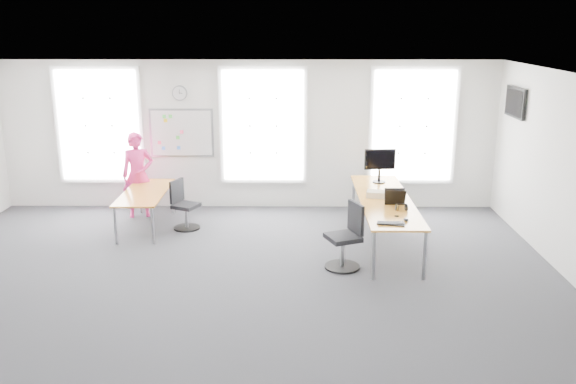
{
  "coord_description": "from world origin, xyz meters",
  "views": [
    {
      "loc": [
        0.9,
        -8.14,
        3.73
      ],
      "look_at": [
        0.82,
        1.2,
        1.1
      ],
      "focal_mm": 38.0,
      "sensor_mm": 36.0,
      "label": 1
    }
  ],
  "objects_px": {
    "person": "(138,175)",
    "monitor": "(380,163)",
    "chair_right": "(346,240)",
    "chair_left": "(184,207)",
    "headphones": "(401,207)",
    "desk_left": "(145,195)",
    "keyboard": "(391,224)",
    "desk_right": "(385,202)"
  },
  "relations": [
    {
      "from": "person",
      "to": "monitor",
      "type": "bearing_deg",
      "value": -19.34
    },
    {
      "from": "chair_right",
      "to": "person",
      "type": "bearing_deg",
      "value": -146.19
    },
    {
      "from": "chair_left",
      "to": "monitor",
      "type": "distance_m",
      "value": 3.74
    },
    {
      "from": "chair_right",
      "to": "headphones",
      "type": "distance_m",
      "value": 1.08
    },
    {
      "from": "person",
      "to": "desk_left",
      "type": "bearing_deg",
      "value": -81.75
    },
    {
      "from": "keyboard",
      "to": "headphones",
      "type": "bearing_deg",
      "value": 83.39
    },
    {
      "from": "chair_right",
      "to": "keyboard",
      "type": "distance_m",
      "value": 0.77
    },
    {
      "from": "desk_left",
      "to": "chair_right",
      "type": "height_order",
      "value": "chair_right"
    },
    {
      "from": "chair_left",
      "to": "monitor",
      "type": "height_order",
      "value": "monitor"
    },
    {
      "from": "desk_right",
      "to": "desk_left",
      "type": "height_order",
      "value": "desk_right"
    },
    {
      "from": "chair_right",
      "to": "keyboard",
      "type": "relative_size",
      "value": 2.53
    },
    {
      "from": "desk_left",
      "to": "chair_right",
      "type": "xyz_separation_m",
      "value": [
        3.57,
        -1.89,
        -0.18
      ]
    },
    {
      "from": "desk_right",
      "to": "desk_left",
      "type": "xyz_separation_m",
      "value": [
        -4.31,
        0.78,
        -0.11
      ]
    },
    {
      "from": "desk_right",
      "to": "monitor",
      "type": "relative_size",
      "value": 5.08
    },
    {
      "from": "chair_right",
      "to": "headphones",
      "type": "xyz_separation_m",
      "value": [
        0.9,
        0.45,
        0.39
      ]
    },
    {
      "from": "keyboard",
      "to": "headphones",
      "type": "relative_size",
      "value": 2.11
    },
    {
      "from": "chair_right",
      "to": "keyboard",
      "type": "bearing_deg",
      "value": 45.74
    },
    {
      "from": "desk_left",
      "to": "keyboard",
      "type": "distance_m",
      "value": 4.72
    },
    {
      "from": "person",
      "to": "headphones",
      "type": "xyz_separation_m",
      "value": [
        4.76,
        -2.13,
        0.01
      ]
    },
    {
      "from": "person",
      "to": "chair_right",
      "type": "bearing_deg",
      "value": -48.25
    },
    {
      "from": "chair_right",
      "to": "chair_left",
      "type": "xyz_separation_m",
      "value": [
        -2.86,
        1.85,
        -0.05
      ]
    },
    {
      "from": "chair_right",
      "to": "monitor",
      "type": "distance_m",
      "value": 2.43
    },
    {
      "from": "desk_right",
      "to": "desk_left",
      "type": "distance_m",
      "value": 4.38
    },
    {
      "from": "desk_left",
      "to": "monitor",
      "type": "bearing_deg",
      "value": 3.89
    },
    {
      "from": "desk_left",
      "to": "person",
      "type": "height_order",
      "value": "person"
    },
    {
      "from": "keyboard",
      "to": "monitor",
      "type": "distance_m",
      "value": 2.47
    },
    {
      "from": "person",
      "to": "keyboard",
      "type": "height_order",
      "value": "person"
    },
    {
      "from": "monitor",
      "to": "desk_left",
      "type": "bearing_deg",
      "value": 178.53
    },
    {
      "from": "headphones",
      "to": "monitor",
      "type": "distance_m",
      "value": 1.77
    },
    {
      "from": "desk_right",
      "to": "person",
      "type": "relative_size",
      "value": 1.96
    },
    {
      "from": "chair_left",
      "to": "keyboard",
      "type": "height_order",
      "value": "chair_left"
    },
    {
      "from": "headphones",
      "to": "desk_left",
      "type": "bearing_deg",
      "value": -179.41
    },
    {
      "from": "desk_right",
      "to": "keyboard",
      "type": "bearing_deg",
      "value": -94.48
    },
    {
      "from": "chair_right",
      "to": "keyboard",
      "type": "height_order",
      "value": "chair_right"
    },
    {
      "from": "desk_right",
      "to": "person",
      "type": "height_order",
      "value": "person"
    },
    {
      "from": "monitor",
      "to": "keyboard",
      "type": "bearing_deg",
      "value": -98.88
    },
    {
      "from": "desk_left",
      "to": "chair_left",
      "type": "relative_size",
      "value": 2.08
    },
    {
      "from": "desk_left",
      "to": "person",
      "type": "relative_size",
      "value": 1.14
    },
    {
      "from": "desk_left",
      "to": "headphones",
      "type": "bearing_deg",
      "value": -17.87
    },
    {
      "from": "chair_left",
      "to": "keyboard",
      "type": "xyz_separation_m",
      "value": [
        3.49,
        -2.1,
        0.4
      ]
    },
    {
      "from": "person",
      "to": "headphones",
      "type": "height_order",
      "value": "person"
    },
    {
      "from": "desk_right",
      "to": "chair_left",
      "type": "xyz_separation_m",
      "value": [
        -3.6,
        0.74,
        -0.34
      ]
    }
  ]
}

